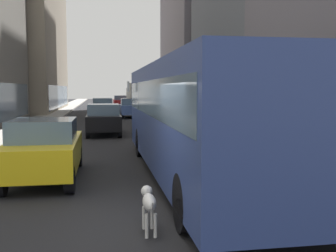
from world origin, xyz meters
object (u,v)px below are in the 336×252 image
transit_bus (195,112)px  car_red_coupe (121,102)px  box_truck (139,96)px  car_yellow_taxi (45,149)px  car_silver_sedan (103,107)px  dalmatian_dog (149,202)px  car_black_suv (104,119)px  car_blue_hatchback (131,108)px  car_white_van (171,116)px

transit_bus → car_red_coupe: transit_bus is taller
box_truck → car_yellow_taxi: bearing=-99.6°
car_silver_sedan → dalmatian_dog: (0.66, -29.52, -0.31)m
transit_bus → car_yellow_taxi: bearing=175.6°
car_black_suv → car_red_coupe: bearing=85.4°
car_blue_hatchback → car_silver_sedan: bearing=140.2°
car_silver_sedan → box_truck: 9.07m
transit_bus → dalmatian_dog: (-1.74, -4.07, -1.26)m
car_red_coupe → car_blue_hatchback: same height
transit_bus → car_white_van: (1.60, 12.85, -0.96)m
transit_bus → car_red_coupe: (0.00, 40.74, -0.95)m
car_black_suv → box_truck: size_ratio=0.59×
car_yellow_taxi → car_white_van: same height
transit_bus → car_blue_hatchback: 23.48m
car_silver_sedan → car_yellow_taxi: same height
car_silver_sedan → car_yellow_taxi: size_ratio=1.09×
car_blue_hatchback → car_white_van: (1.60, -10.61, 0.00)m
car_silver_sedan → transit_bus: bearing=-84.6°
car_yellow_taxi → car_white_van: (5.60, 12.54, 0.00)m
car_silver_sedan → car_white_van: (4.00, -12.61, -0.00)m
car_red_coupe → car_white_van: same height
car_silver_sedan → box_truck: box_truck is taller
box_truck → dalmatian_dog: bearing=-95.1°
transit_bus → car_yellow_taxi: 4.12m
transit_bus → car_white_van: transit_bus is taller
box_truck → car_black_suv: bearing=-100.0°
dalmatian_dog → box_truck: bearing=84.9°
car_black_suv → car_white_van: size_ratio=1.03×
car_silver_sedan → car_black_suv: (0.00, -14.55, -0.00)m
transit_bus → car_red_coupe: bearing=90.0°
transit_bus → car_yellow_taxi: (-4.00, 0.31, -0.96)m
car_blue_hatchback → car_white_van: bearing=-81.4°
car_black_suv → car_white_van: 4.45m
car_yellow_taxi → car_black_suv: bearing=81.4°
car_black_suv → box_truck: bearing=80.0°
car_red_coupe → car_silver_sedan: 15.47m
box_truck → dalmatian_dog: size_ratio=7.79×
car_blue_hatchback → dalmatian_dog: (-1.74, -27.52, -0.31)m
car_red_coupe → car_blue_hatchback: (-0.00, -17.28, -0.00)m
transit_bus → box_truck: bearing=87.3°
car_red_coupe → car_yellow_taxi: 40.63m
dalmatian_dog → car_red_coupe: bearing=87.8°
car_red_coupe → box_truck: box_truck is taller
transit_bus → car_white_van: size_ratio=2.70×
car_silver_sedan → car_blue_hatchback: same height
car_red_coupe → car_yellow_taxi: (-4.00, -40.43, -0.00)m
car_red_coupe → dalmatian_dog: 44.84m
car_blue_hatchback → box_truck: box_truck is taller
car_silver_sedan → car_black_suv: same height
car_silver_sedan → car_black_suv: size_ratio=1.02×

